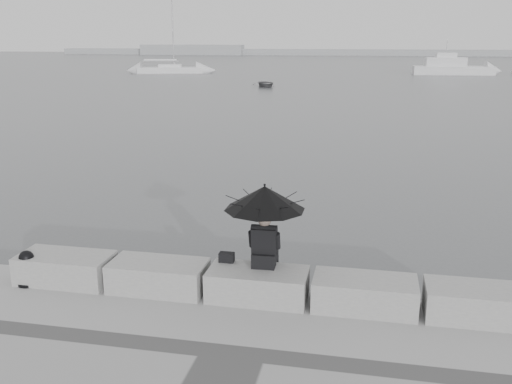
% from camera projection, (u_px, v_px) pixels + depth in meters
% --- Properties ---
extents(ground, '(360.00, 360.00, 0.00)m').
position_uv_depth(ground, '(263.00, 314.00, 9.83)').
color(ground, '#494C4E').
rests_on(ground, ground).
extents(stone_block_far_left, '(1.60, 0.80, 0.50)m').
position_uv_depth(stone_block_far_left, '(66.00, 268.00, 9.87)').
color(stone_block_far_left, gray).
rests_on(stone_block_far_left, promenade).
extents(stone_block_left, '(1.60, 0.80, 0.50)m').
position_uv_depth(stone_block_left, '(158.00, 276.00, 9.54)').
color(stone_block_left, gray).
rests_on(stone_block_left, promenade).
extents(stone_block_centre, '(1.60, 0.80, 0.50)m').
position_uv_depth(stone_block_centre, '(258.00, 285.00, 9.21)').
color(stone_block_centre, gray).
rests_on(stone_block_centre, promenade).
extents(stone_block_right, '(1.60, 0.80, 0.50)m').
position_uv_depth(stone_block_right, '(364.00, 294.00, 8.88)').
color(stone_block_right, gray).
rests_on(stone_block_right, promenade).
extents(stone_block_far_right, '(1.60, 0.80, 0.50)m').
position_uv_depth(stone_block_far_right, '(479.00, 304.00, 8.55)').
color(stone_block_far_right, gray).
rests_on(stone_block_far_right, promenade).
extents(seated_person, '(1.31, 1.31, 1.39)m').
position_uv_depth(seated_person, '(264.00, 206.00, 9.05)').
color(seated_person, black).
rests_on(seated_person, stone_block_centre).
extents(bag, '(0.25, 0.14, 0.16)m').
position_uv_depth(bag, '(227.00, 257.00, 9.48)').
color(bag, black).
rests_on(bag, stone_block_centre).
extents(mooring_bollard, '(0.39, 0.39, 0.62)m').
position_uv_depth(mooring_bollard, '(28.00, 270.00, 9.76)').
color(mooring_bollard, black).
rests_on(mooring_bollard, promenade).
extents(distant_landmass, '(180.00, 8.00, 2.80)m').
position_uv_depth(distant_landmass, '(340.00, 52.00, 157.30)').
color(distant_landmass, gray).
rests_on(distant_landmass, ground).
extents(sailboat_left, '(9.04, 4.57, 12.90)m').
position_uv_depth(sailboat_left, '(170.00, 69.00, 77.40)').
color(sailboat_left, silver).
rests_on(sailboat_left, ground).
extents(motor_cruiser, '(10.26, 3.33, 4.50)m').
position_uv_depth(motor_cruiser, '(453.00, 68.00, 74.25)').
color(motor_cruiser, silver).
rests_on(motor_cruiser, ground).
extents(dinghy, '(3.67, 2.63, 0.57)m').
position_uv_depth(dinghy, '(265.00, 84.00, 55.76)').
color(dinghy, slate).
rests_on(dinghy, ground).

